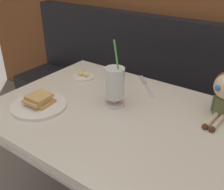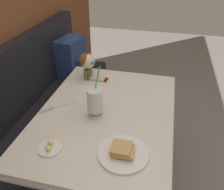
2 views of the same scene
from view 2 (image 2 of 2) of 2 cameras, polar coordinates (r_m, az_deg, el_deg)
booth_bench at (r=1.92m, az=-20.12°, el=-11.14°), size 2.60×0.48×1.00m
diner_table at (r=1.55m, az=-1.36°, el=-9.95°), size 1.11×0.81×0.74m
toast_plate at (r=1.16m, az=2.67°, el=-13.80°), size 0.25×0.25×0.06m
milkshake_glass at (r=1.34m, az=-4.17°, el=-1.57°), size 0.10×0.10×0.31m
butter_saucer at (r=1.22m, az=-14.89°, el=-12.30°), size 0.12×0.12×0.04m
butter_knife at (r=1.49m, az=-14.25°, el=-3.14°), size 0.18×0.18×0.01m
seated_doll at (r=1.73m, az=-5.98°, el=7.85°), size 0.12×0.22×0.20m
backpack at (r=2.42m, az=-9.71°, el=9.56°), size 0.33×0.29×0.41m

